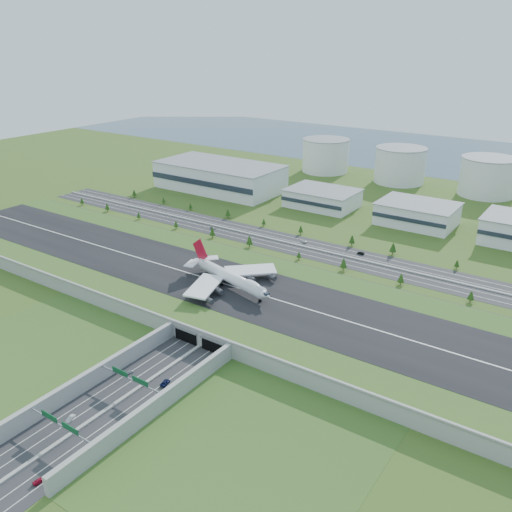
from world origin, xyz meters
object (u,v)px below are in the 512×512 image
Objects in this scene: car_2 at (165,383)px; car_5 at (361,253)px; car_0 at (129,372)px; car_4 at (213,228)px; car_1 at (70,418)px; car_3 at (40,480)px; fuel_tank_a at (325,156)px; boeing_747 at (230,277)px; car_7 at (304,242)px.

car_5 is at bearing -105.23° from car_2.
car_0 is 0.86× the size of car_4.
car_0 is 196.26m from car_4.
car_1 is at bearing -0.65° from car_5.
car_2 is 1.18× the size of car_3.
car_2 is 203.12m from car_4.
car_4 is (17.64, -221.30, -16.62)m from fuel_tank_a.
car_7 is (-10.00, 103.32, -13.21)m from boeing_747.
car_4 is at bearing 147.72° from boeing_747.
boeing_747 reaches higher than car_0.
car_1 reaches higher than car_7.
fuel_tank_a is 0.74× the size of boeing_747.
car_7 is (-21.37, 223.38, -0.06)m from car_1.
car_3 is 1.07× the size of car_4.
car_5 is (22.21, 225.85, 0.06)m from car_1.
car_2 is (25.82, -81.53, -13.14)m from boeing_747.
fuel_tank_a reaches higher than car_7.
fuel_tank_a is 475.98m from car_3.
car_2 is at bearing 30.04° from car_0.
fuel_tank_a is at bearing 90.99° from car_1.
car_3 is (17.80, -26.59, -0.09)m from car_1.
car_7 is at bearing 110.11° from boeing_747.
car_0 is at bearing -62.11° from car_3.
car_3 is at bearing 32.86° from car_7.
fuel_tank_a reaches higher than car_2.
car_5 reaches higher than car_2.
boeing_747 is 121.31m from car_1.
car_3 reaches higher than car_0.
fuel_tank_a is 10.44× the size of car_3.
fuel_tank_a is 10.56× the size of car_1.
car_2 reaches higher than car_3.
car_5 reaches higher than car_3.
car_3 is (3.35, -65.12, -0.09)m from car_2.
car_7 is at bearing -86.73° from car_4.
car_1 is 0.96× the size of car_7.
boeing_747 is 17.49× the size of car_0.
car_5 is at bearing 70.70° from car_1.
car_4 is at bearing -55.42° from car_7.
car_4 is 0.87× the size of car_5.
car_1 is 0.99× the size of car_3.
car_2 is at bearing 55.76° from car_1.
boeing_747 is 85.90m from car_0.
car_7 is (73.82, 13.86, -0.04)m from car_4.
boeing_747 is at bearing -85.28° from car_2.
fuel_tank_a reaches higher than car_4.
boeing_747 is (101.47, -310.76, -3.46)m from fuel_tank_a.
fuel_tank_a is 8.88× the size of car_2.
car_4 is 75.11m from car_7.
car_1 reaches higher than car_3.
car_0 is 0.75× the size of car_5.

